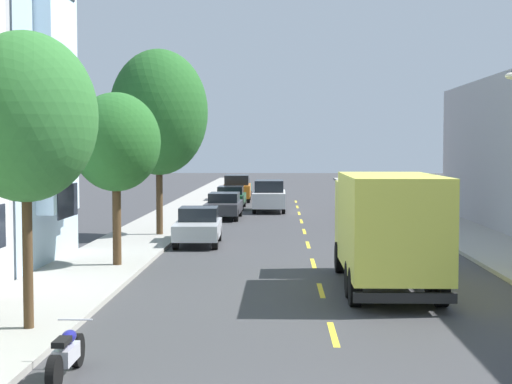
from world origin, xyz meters
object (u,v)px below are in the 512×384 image
object	(u,v)px
delivery_box_truck	(386,223)
street_tree_nearest	(25,117)
parked_hatchback_burgundy	(370,199)
parked_sedan_charcoal	(224,205)
parked_sedan_forest	(231,197)
parked_sedan_teal	(240,187)
moving_white_sedan	(269,196)
parked_motorcycle	(66,355)
parked_wagon_red	(391,211)
parked_suv_orange	(237,188)
street_tree_second	(116,143)
street_tree_third	(159,112)
parked_hatchback_silver	(198,226)

from	to	relation	value
delivery_box_truck	street_tree_nearest	bearing A→B (deg)	-146.47
parked_hatchback_burgundy	parked_sedan_charcoal	size ratio (longest dim) A/B	0.89
parked_sedan_forest	parked_sedan_teal	size ratio (longest dim) A/B	1.00
parked_sedan_charcoal	parked_sedan_teal	xyz separation A→B (m)	(-0.21, 20.21, 0.00)
street_tree_nearest	parked_sedan_charcoal	bearing A→B (deg)	85.33
moving_white_sedan	parked_motorcycle	xyz separation A→B (m)	(-2.95, -34.49, -0.58)
parked_hatchback_burgundy	parked_wagon_red	world-z (taller)	same
parked_sedan_teal	moving_white_sedan	world-z (taller)	moving_white_sedan
parked_sedan_charcoal	parked_suv_orange	bearing A→B (deg)	90.22
street_tree_second	parked_suv_orange	bearing A→B (deg)	86.16
parked_wagon_red	parked_suv_orange	size ratio (longest dim) A/B	0.97
street_tree_nearest	parked_suv_orange	size ratio (longest dim) A/B	1.28
parked_suv_orange	parked_sedan_charcoal	size ratio (longest dim) A/B	1.07
street_tree_nearest	street_tree_second	size ratio (longest dim) A/B	1.11
street_tree_second	street_tree_third	world-z (taller)	street_tree_third
parked_hatchback_silver	parked_suv_orange	bearing A→B (deg)	89.65
parked_hatchback_burgundy	street_tree_second	bearing A→B (deg)	-115.13
delivery_box_truck	parked_suv_orange	xyz separation A→B (m)	(-6.08, 34.94, -0.85)
parked_suv_orange	parked_motorcycle	xyz separation A→B (m)	(-0.47, -43.43, -0.58)
parked_sedan_teal	parked_motorcycle	xyz separation A→B (m)	(-0.31, -49.85, -0.34)
delivery_box_truck	parked_sedan_forest	bearing A→B (deg)	102.20
street_tree_second	parked_wagon_red	xyz separation A→B (m)	(10.74, 13.50, -3.28)
street_tree_third	parked_sedan_teal	xyz separation A→B (m)	(1.96, 29.13, -4.70)
street_tree_third	parked_wagon_red	size ratio (longest dim) A/B	1.71
parked_suv_orange	parked_hatchback_burgundy	bearing A→B (deg)	-44.06
street_tree_second	parked_motorcycle	distance (m)	12.56
parked_hatchback_burgundy	parked_suv_orange	size ratio (longest dim) A/B	0.83
parked_sedan_charcoal	parked_motorcycle	xyz separation A→B (m)	(-0.52, -29.65, -0.34)
parked_hatchback_silver	parked_motorcycle	bearing A→B (deg)	-90.99
street_tree_third	parked_sedan_forest	world-z (taller)	street_tree_third
street_tree_nearest	parked_sedan_forest	size ratio (longest dim) A/B	1.37
delivery_box_truck	parked_sedan_teal	bearing A→B (deg)	98.58
street_tree_third	parked_sedan_teal	distance (m)	29.57
parked_hatchback_burgundy	parked_suv_orange	xyz separation A→B (m)	(-8.72, 8.44, 0.23)
street_tree_second	parked_sedan_teal	world-z (taller)	street_tree_second
street_tree_third	parked_wagon_red	bearing A→B (deg)	23.49
street_tree_nearest	parked_motorcycle	size ratio (longest dim) A/B	3.02
parked_sedan_forest	parked_sedan_charcoal	size ratio (longest dim) A/B	1.00
parked_sedan_forest	parked_hatchback_burgundy	xyz separation A→B (m)	(8.76, -1.82, 0.01)
street_tree_second	delivery_box_truck	bearing A→B (deg)	-22.53
street_tree_third	parked_hatchback_silver	distance (m)	5.68
street_tree_nearest	parked_wagon_red	world-z (taller)	street_tree_nearest
parked_sedan_forest	parked_hatchback_burgundy	bearing A→B (deg)	-11.71
delivery_box_truck	parked_hatchback_burgundy	size ratio (longest dim) A/B	1.81
street_tree_third	parked_sedan_teal	world-z (taller)	street_tree_third
moving_white_sedan	parked_motorcycle	world-z (taller)	moving_white_sedan
parked_sedan_forest	parked_sedan_teal	distance (m)	13.04
street_tree_second	delivery_box_truck	xyz separation A→B (m)	(8.20, -3.40, -2.24)
parked_sedan_forest	parked_sedan_teal	bearing A→B (deg)	90.52
delivery_box_truck	parked_wagon_red	size ratio (longest dim) A/B	1.55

